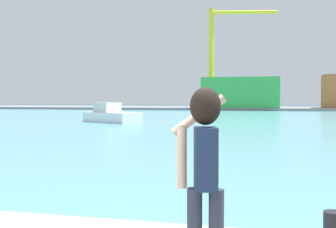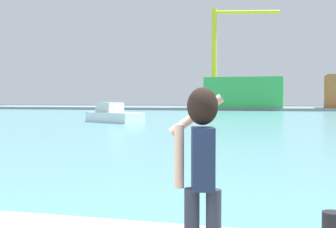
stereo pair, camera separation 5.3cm
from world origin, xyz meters
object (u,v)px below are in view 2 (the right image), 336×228
object	(u,v)px
person_photographer	(201,162)
port_crane	(222,47)
warehouse_left	(245,93)
boat_moored	(114,115)

from	to	relation	value
person_photographer	port_crane	distance (m)	88.63
person_photographer	port_crane	xyz separation A→B (m)	(-12.54, 87.05, 10.94)
warehouse_left	port_crane	distance (m)	10.30
boat_moored	port_crane	bearing A→B (deg)	113.87
warehouse_left	person_photographer	bearing A→B (deg)	-84.80
person_photographer	boat_moored	world-z (taller)	person_photographer
boat_moored	warehouse_left	size ratio (longest dim) A/B	0.42
warehouse_left	port_crane	world-z (taller)	port_crane
boat_moored	warehouse_left	world-z (taller)	warehouse_left
port_crane	person_photographer	bearing A→B (deg)	-81.81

